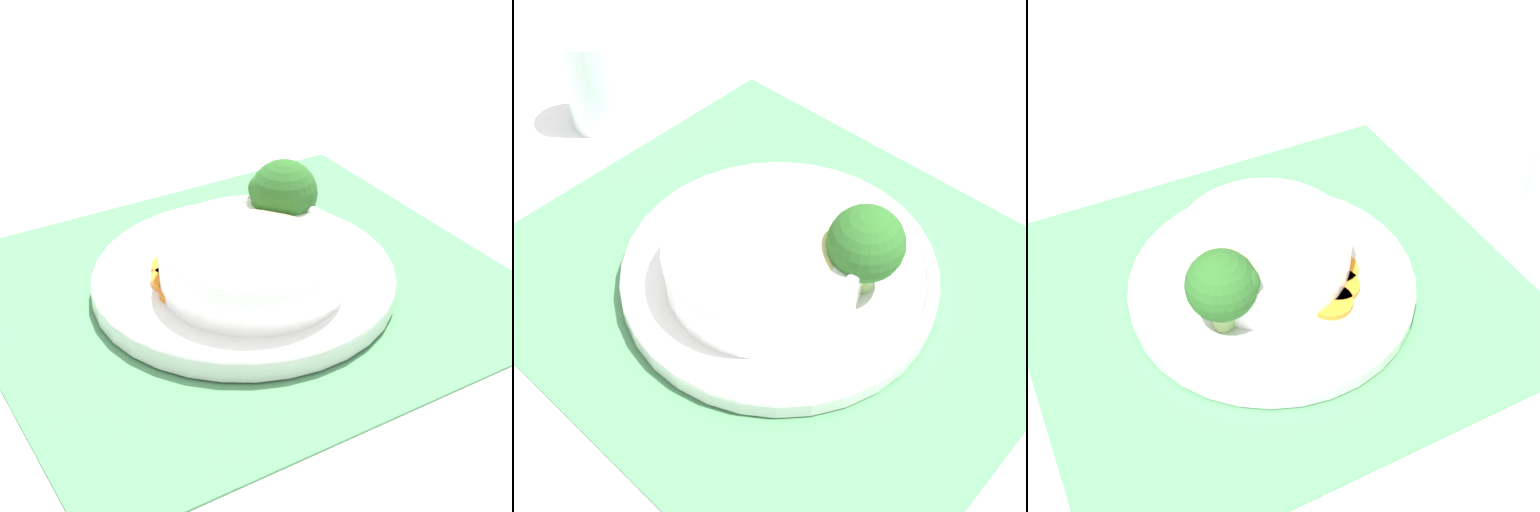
% 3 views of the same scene
% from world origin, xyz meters
% --- Properties ---
extents(ground_plane, '(4.00, 4.00, 0.00)m').
position_xyz_m(ground_plane, '(0.00, 0.00, 0.00)').
color(ground_plane, white).
extents(placemat, '(0.52, 0.47, 0.00)m').
position_xyz_m(placemat, '(0.00, 0.00, 0.00)').
color(placemat, '#4C8C59').
rests_on(placemat, ground_plane).
extents(plate, '(0.29, 0.29, 0.02)m').
position_xyz_m(plate, '(0.00, 0.00, 0.02)').
color(plate, white).
rests_on(plate, placemat).
extents(bowl, '(0.17, 0.17, 0.06)m').
position_xyz_m(bowl, '(0.00, -0.02, 0.05)').
color(bowl, white).
rests_on(bowl, plate).
extents(broccoli_floret, '(0.07, 0.07, 0.09)m').
position_xyz_m(broccoli_floret, '(0.06, 0.04, 0.07)').
color(broccoli_floret, '#84AD5B').
rests_on(broccoli_floret, plate).
extents(carrot_slice_near, '(0.04, 0.04, 0.01)m').
position_xyz_m(carrot_slice_near, '(-0.04, 0.05, 0.02)').
color(carrot_slice_near, orange).
rests_on(carrot_slice_near, plate).
extents(carrot_slice_middle, '(0.04, 0.04, 0.01)m').
position_xyz_m(carrot_slice_middle, '(-0.05, 0.04, 0.02)').
color(carrot_slice_middle, orange).
rests_on(carrot_slice_middle, plate).
extents(carrot_slice_far, '(0.04, 0.04, 0.01)m').
position_xyz_m(carrot_slice_far, '(-0.06, 0.02, 0.02)').
color(carrot_slice_far, orange).
rests_on(carrot_slice_far, plate).
extents(carrot_slice_extra, '(0.04, 0.04, 0.01)m').
position_xyz_m(carrot_slice_extra, '(-0.07, -0.01, 0.02)').
color(carrot_slice_extra, orange).
rests_on(carrot_slice_extra, plate).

